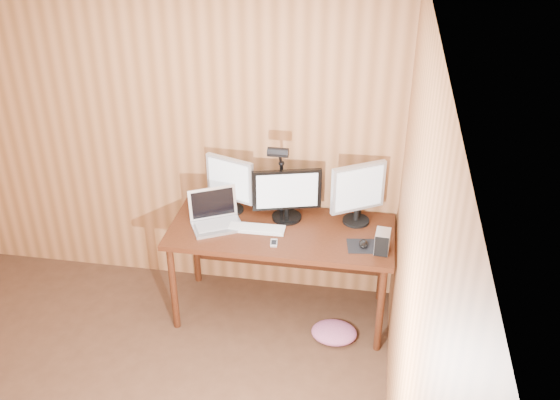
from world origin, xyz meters
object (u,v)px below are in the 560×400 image
(monitor_center, at_px, (287,194))
(phone, at_px, (274,243))
(desk, at_px, (283,238))
(keyboard, at_px, (256,228))
(laptop, at_px, (215,216))
(monitor_right, at_px, (358,192))
(desk_lamp, at_px, (280,170))
(monitor_left, at_px, (230,183))
(speaker, at_px, (357,210))
(mouse, at_px, (364,244))
(hard_drive, at_px, (382,242))

(monitor_center, distance_m, phone, 0.40)
(desk, distance_m, phone, 0.29)
(keyboard, bearing_deg, laptop, 173.03)
(desk, height_order, monitor_right, monitor_right)
(monitor_right, height_order, keyboard, monitor_right)
(phone, xyz_separation_m, desk_lamp, (-0.02, 0.35, 0.38))
(monitor_left, xyz_separation_m, desk_lamp, (0.37, -0.04, 0.16))
(desk_lamp, bearing_deg, laptop, -155.79)
(desk, xyz_separation_m, keyboard, (-0.18, -0.10, 0.13))
(monitor_right, relative_size, desk_lamp, 0.73)
(monitor_left, xyz_separation_m, speaker, (0.94, 0.05, -0.17))
(laptop, xyz_separation_m, desk_lamp, (0.44, 0.16, 0.33))
(monitor_center, distance_m, mouse, 0.66)
(desk, distance_m, monitor_left, 0.56)
(monitor_left, xyz_separation_m, keyboard, (0.23, -0.23, -0.22))
(laptop, bearing_deg, monitor_right, -17.03)
(phone, bearing_deg, desk_lamp, 85.64)
(monitor_left, distance_m, desk_lamp, 0.41)
(keyboard, bearing_deg, mouse, -7.49)
(laptop, distance_m, mouse, 1.08)
(desk, height_order, mouse, mouse)
(speaker, relative_size, desk_lamp, 0.20)
(monitor_center, relative_size, monitor_left, 1.13)
(desk, relative_size, laptop, 3.68)
(keyboard, distance_m, phone, 0.22)
(hard_drive, bearing_deg, phone, -172.86)
(desk, xyz_separation_m, hard_drive, (0.71, -0.23, 0.20))
(laptop, bearing_deg, mouse, -34.32)
(mouse, height_order, phone, mouse)
(desk, distance_m, keyboard, 0.24)
(desk, xyz_separation_m, mouse, (0.59, -0.19, 0.14))
(laptop, bearing_deg, monitor_center, -10.07)
(speaker, bearing_deg, desk, -161.02)
(hard_drive, bearing_deg, desk, 166.97)
(monitor_center, bearing_deg, laptop, -177.76)
(speaker, bearing_deg, desk_lamp, -170.91)
(laptop, xyz_separation_m, mouse, (1.07, -0.12, -0.04))
(monitor_center, height_order, laptop, monitor_center)
(monitor_center, distance_m, monitor_left, 0.43)
(monitor_left, relative_size, mouse, 4.09)
(hard_drive, xyz_separation_m, desk_lamp, (-0.75, 0.32, 0.31))
(monitor_center, distance_m, desk_lamp, 0.20)
(monitor_right, xyz_separation_m, mouse, (0.07, -0.31, -0.23))
(monitor_right, bearing_deg, monitor_left, 148.37)
(desk, bearing_deg, keyboard, -149.90)
(monitor_right, xyz_separation_m, desk_lamp, (-0.56, -0.03, 0.14))
(monitor_right, distance_m, speaker, 0.20)
(mouse, relative_size, hard_drive, 0.70)
(monitor_center, height_order, phone, monitor_center)
(monitor_center, bearing_deg, mouse, -41.54)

